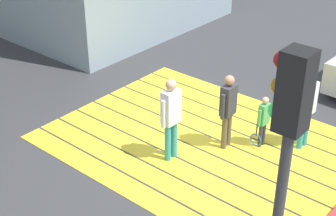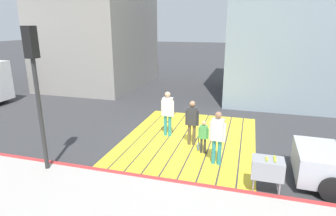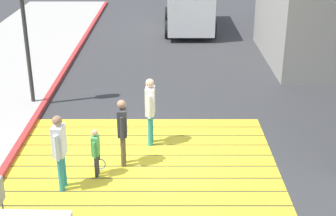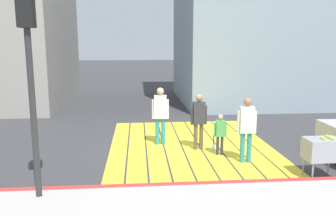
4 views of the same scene
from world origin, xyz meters
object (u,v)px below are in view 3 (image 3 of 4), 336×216
traffic_light_corner (23,7)px  pedestrian_adult_side (60,147)px  van_down_street (189,4)px  pedestrian_adult_lead (150,107)px  pedestrian_child_with_racket (96,150)px  pedestrian_adult_trailing (122,128)px

traffic_light_corner → pedestrian_adult_side: size_ratio=2.42×
van_down_street → traffic_light_corner: bearing=-118.2°
pedestrian_adult_lead → traffic_light_corner: bearing=144.2°
pedestrian_adult_lead → pedestrian_child_with_racket: (-1.18, -1.60, -0.40)m
pedestrian_adult_side → pedestrian_child_with_racket: size_ratio=1.48×
pedestrian_adult_lead → pedestrian_child_with_racket: size_ratio=1.53×
pedestrian_adult_trailing → pedestrian_adult_side: bearing=-140.0°
traffic_light_corner → pedestrian_adult_trailing: bearing=-50.5°
traffic_light_corner → pedestrian_adult_trailing: 5.31m
traffic_light_corner → pedestrian_adult_lead: 5.00m
pedestrian_adult_trailing → pedestrian_child_with_racket: pedestrian_adult_trailing is taller
traffic_light_corner → pedestrian_child_with_racket: bearing=-59.3°
traffic_light_corner → pedestrian_adult_side: traffic_light_corner is taller
pedestrian_adult_lead → pedestrian_adult_side: (-1.86, -2.14, -0.03)m
van_down_street → traffic_light_corner: (-5.20, -9.70, 1.76)m
van_down_street → pedestrian_adult_trailing: van_down_street is taller
traffic_light_corner → pedestrian_adult_lead: size_ratio=2.35×
pedestrian_adult_lead → pedestrian_adult_trailing: size_ratio=1.07×
pedestrian_adult_trailing → pedestrian_adult_lead: bearing=60.7°
van_down_street → pedestrian_adult_trailing: 13.64m
pedestrian_adult_lead → pedestrian_adult_trailing: bearing=-119.3°
van_down_street → traffic_light_corner: 11.14m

